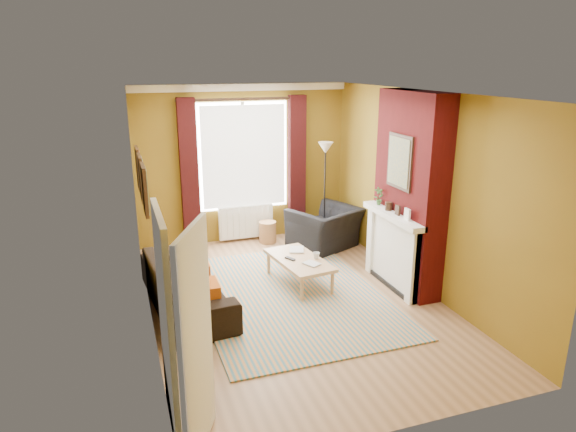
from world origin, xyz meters
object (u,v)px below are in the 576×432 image
at_px(coffee_table, 299,261).
at_px(wicker_stool, 268,232).
at_px(floor_lamp, 325,164).
at_px(armchair, 325,228).
at_px(sofa, 186,285).

xyz_separation_m(coffee_table, wicker_stool, (0.09, 1.91, -0.17)).
height_order(coffee_table, floor_lamp, floor_lamp).
xyz_separation_m(coffee_table, floor_lamp, (1.09, 1.67, 1.07)).
distance_m(coffee_table, floor_lamp, 2.27).
xyz_separation_m(armchair, floor_lamp, (0.13, 0.36, 1.07)).
height_order(sofa, armchair, armchair).
relative_size(wicker_stool, floor_lamp, 0.22).
height_order(armchair, coffee_table, armchair).
height_order(armchair, wicker_stool, armchair).
relative_size(sofa, floor_lamp, 1.19).
bearing_deg(coffee_table, floor_lamp, 48.98).
relative_size(sofa, coffee_table, 1.68).
xyz_separation_m(armchair, wicker_stool, (-0.87, 0.59, -0.16)).
xyz_separation_m(sofa, coffee_table, (1.67, 0.19, 0.05)).
bearing_deg(wicker_stool, floor_lamp, -13.15).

